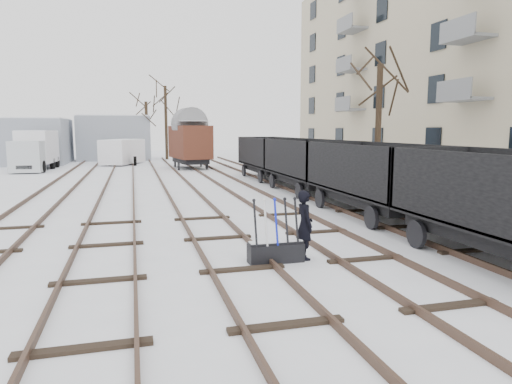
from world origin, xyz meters
TOP-DOWN VIEW (x-y plane):
  - ground at (0.00, 0.00)m, footprint 120.00×120.00m
  - tracks at (-0.00, 13.67)m, footprint 13.90×52.00m
  - apartment_block at (19.95, 14.00)m, footprint 10.12×45.00m
  - shed_left at (-13.00, 36.00)m, footprint 10.00×8.00m
  - shed_right at (-4.00, 40.00)m, footprint 7.00×6.00m
  - ground_frame at (0.90, 0.42)m, footprint 1.31×0.44m
  - worker at (1.65, 0.52)m, footprint 0.41×0.61m
  - freight_wagon_b at (6.00, 5.06)m, footprint 2.54×6.34m
  - freight_wagon_c at (6.00, 11.46)m, footprint 2.54×6.34m
  - freight_wagon_d at (6.00, 17.86)m, footprint 2.54×6.34m
  - box_van_wagon at (2.16, 27.02)m, footprint 3.27×5.21m
  - lorry at (-9.37, 28.28)m, footprint 2.43×6.72m
  - panel_van at (-3.11, 32.56)m, footprint 3.98×5.46m
  - tree_near at (9.59, 11.06)m, footprint 0.30×0.30m
  - tree_far_left at (-0.83, 37.51)m, footprint 0.30×0.30m
  - tree_far_right at (1.16, 38.74)m, footprint 0.30×0.30m

SIDE VIEW (x-z plane):
  - ground at x=0.00m, z-range 0.00..0.00m
  - tracks at x=0.00m, z-range -0.01..0.16m
  - ground_frame at x=0.90m, z-range -0.46..1.03m
  - worker at x=1.65m, z-range 0.00..1.66m
  - freight_wagon_b at x=6.00m, z-range -0.30..2.28m
  - freight_wagon_c at x=6.00m, z-range -0.30..2.28m
  - freight_wagon_d at x=6.00m, z-range -0.30..2.28m
  - panel_van at x=-3.11m, z-range 0.05..2.26m
  - lorry at x=-9.37m, z-range 0.04..3.05m
  - shed_left at x=-13.00m, z-range 0.00..4.10m
  - box_van_wagon at x=2.16m, z-range 0.31..4.04m
  - shed_right at x=-4.00m, z-range 0.00..4.50m
  - tree_far_left at x=-0.83m, z-range 0.00..5.81m
  - tree_near at x=9.59m, z-range 0.00..6.26m
  - tree_far_right at x=1.16m, z-range 0.00..7.48m
  - apartment_block at x=19.95m, z-range 0.00..16.10m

